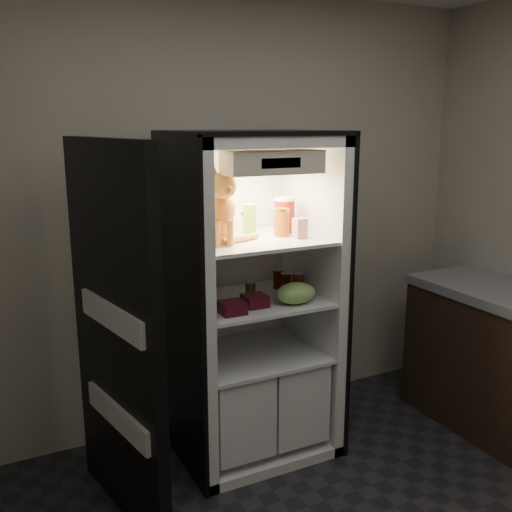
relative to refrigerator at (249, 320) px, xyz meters
The scene contains 16 objects.
room_shell 1.61m from the refrigerator, 90.00° to the right, with size 3.60×3.60×3.60m.
refrigerator is the anchor object (origin of this frame).
fridge_door 0.89m from the refrigerator, 161.65° to the right, with size 0.23×0.87×1.85m.
tabby_cat 0.70m from the refrigerator, 161.44° to the right, with size 0.35×0.40×0.42m.
parmesan_shaker 0.59m from the refrigerator, 57.26° to the left, with size 0.07×0.07×0.18m.
mayo_tub 0.57m from the refrigerator, 66.53° to the left, with size 0.09×0.09×0.12m.
salsa_jar 0.61m from the refrigerator, 24.69° to the right, with size 0.09×0.09×0.16m.
pepper_jar 0.65m from the refrigerator, ahead, with size 0.12×0.12×0.20m.
cream_carton 0.62m from the refrigerator, 38.07° to the right, with size 0.06×0.06×0.11m, color beige.
soda_can_a 0.31m from the refrigerator, 14.43° to the left, with size 0.06×0.06×0.12m.
soda_can_b 0.31m from the refrigerator, ahead, with size 0.06×0.06×0.11m.
soda_can_c 0.36m from the refrigerator, 21.98° to the right, with size 0.07×0.07×0.13m.
condiment_jar 0.19m from the refrigerator, 30.93° to the left, with size 0.06×0.06×0.08m.
grape_bag 0.36m from the refrigerator, 56.01° to the right, with size 0.23×0.17×0.12m, color #84B052.
berry_box_left 0.38m from the refrigerator, 131.99° to the right, with size 0.13×0.13×0.06m, color #500D14.
berry_box_right 0.27m from the refrigerator, 107.33° to the right, with size 0.12×0.12×0.06m, color #500D14.
Camera 1 is at (-1.38, -1.45, 1.91)m, focal length 40.00 mm.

